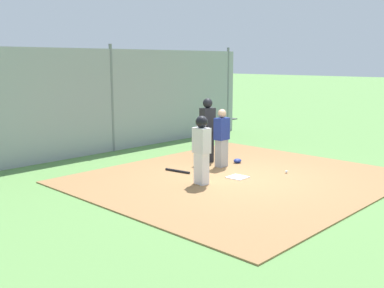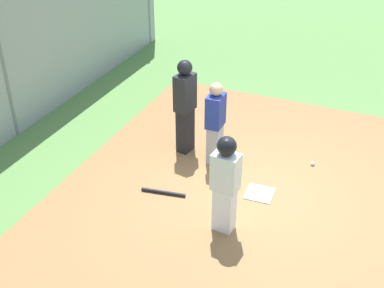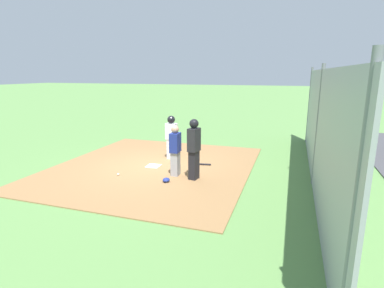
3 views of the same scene
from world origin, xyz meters
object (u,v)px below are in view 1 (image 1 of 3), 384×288
at_px(home_plate, 238,177).
at_px(catcher_mask, 237,161).
at_px(umpire, 207,129).
at_px(catcher, 222,137).
at_px(parked_car_silver, 161,108).
at_px(runner, 202,146).
at_px(baseball_bat, 178,171).
at_px(baseball, 286,172).

bearing_deg(home_plate, catcher_mask, -141.63).
bearing_deg(umpire, catcher, -2.09).
bearing_deg(parked_car_silver, runner, 50.74).
height_order(umpire, baseball_bat, umpire).
bearing_deg(umpire, baseball, 21.25).
xyz_separation_m(home_plate, runner, (1.04, -0.25, 0.89)).
height_order(umpire, baseball, umpire).
bearing_deg(baseball_bat, catcher_mask, 67.17).
xyz_separation_m(catcher_mask, baseball, (0.07, 1.63, -0.02)).
bearing_deg(baseball_bat, baseball, 31.93).
relative_size(umpire, baseball_bat, 2.40).
bearing_deg(catcher_mask, baseball_bat, -13.28).
distance_m(catcher, runner, 1.85).
height_order(home_plate, parked_car_silver, parked_car_silver).
xyz_separation_m(baseball_bat, baseball, (-1.84, 2.08, 0.01)).
height_order(runner, baseball_bat, runner).
bearing_deg(umpire, runner, -40.96).
bearing_deg(catcher, home_plate, -32.13).
xyz_separation_m(catcher, umpire, (-0.14, -0.64, 0.15)).
relative_size(baseball_bat, parked_car_silver, 0.18).
bearing_deg(parked_car_silver, catcher, 55.42).
bearing_deg(home_plate, parked_car_silver, -122.92).
relative_size(umpire, baseball, 24.26).
relative_size(umpire, catcher_mask, 7.48).
distance_m(runner, catcher_mask, 2.57).
relative_size(home_plate, catcher_mask, 1.83).
relative_size(catcher_mask, baseball, 3.24).
height_order(catcher_mask, parked_car_silver, parked_car_silver).
bearing_deg(umpire, parked_car_silver, 155.91).
bearing_deg(home_plate, runner, -13.46).
distance_m(catcher, baseball_bat, 1.53).
bearing_deg(baseball, catcher_mask, -92.35).
distance_m(baseball_bat, catcher_mask, 1.96).
relative_size(catcher, baseball_bat, 2.08).
height_order(runner, baseball, runner).
relative_size(home_plate, umpire, 0.25).
bearing_deg(catcher_mask, baseball, 87.65).
height_order(baseball, parked_car_silver, parked_car_silver).
bearing_deg(parked_car_silver, catcher_mask, 58.74).
xyz_separation_m(umpire, parked_car_silver, (-5.36, -7.78, -0.37)).
height_order(baseball_bat, baseball, baseball).
bearing_deg(catcher, baseball_bat, -109.37).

